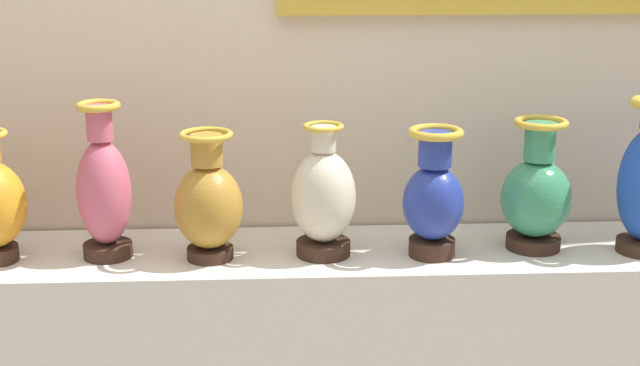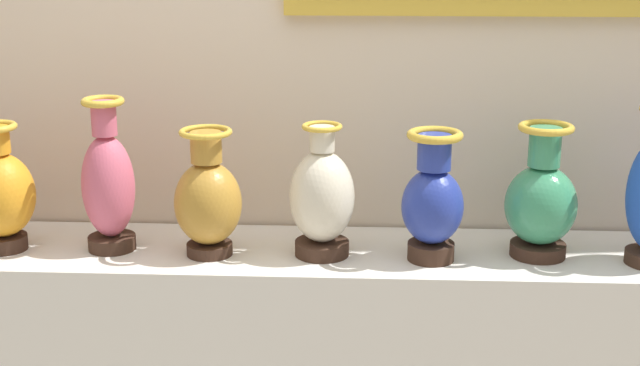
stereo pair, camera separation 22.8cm
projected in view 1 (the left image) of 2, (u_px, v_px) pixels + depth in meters
vase_rose at (104, 191)px, 2.24m from camera, size 0.13×0.13×0.40m
vase_ochre at (208, 203)px, 2.23m from camera, size 0.17×0.17×0.33m
vase_ivory at (323, 198)px, 2.26m from camera, size 0.16×0.16×0.34m
vase_cobalt at (433, 198)px, 2.25m from camera, size 0.15×0.15×0.33m
vase_jade at (536, 195)px, 2.31m from camera, size 0.18×0.18×0.34m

